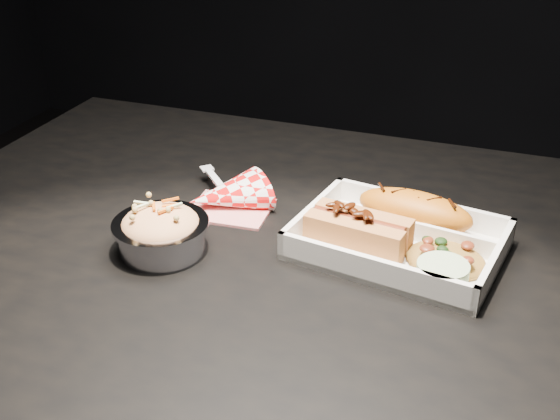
% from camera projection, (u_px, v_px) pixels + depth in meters
% --- Properties ---
extents(dining_table, '(1.20, 0.80, 0.75)m').
position_uv_depth(dining_table, '(318.00, 304.00, 0.95)').
color(dining_table, black).
rests_on(dining_table, ground).
extents(food_tray, '(0.28, 0.22, 0.04)m').
position_uv_depth(food_tray, '(398.00, 244.00, 0.89)').
color(food_tray, white).
rests_on(food_tray, dining_table).
extents(fried_pastry, '(0.16, 0.09, 0.05)m').
position_uv_depth(fried_pastry, '(415.00, 210.00, 0.92)').
color(fried_pastry, '#C36613').
rests_on(fried_pastry, food_tray).
extents(hotdog, '(0.13, 0.08, 0.06)m').
position_uv_depth(hotdog, '(358.00, 229.00, 0.88)').
color(hotdog, '#C07941').
rests_on(hotdog, food_tray).
extents(fried_rice_mound, '(0.11, 0.10, 0.03)m').
position_uv_depth(fried_rice_mound, '(447.00, 252.00, 0.85)').
color(fried_rice_mound, '#AB7831').
rests_on(fried_rice_mound, food_tray).
extents(cupcake_liner, '(0.06, 0.06, 0.03)m').
position_uv_depth(cupcake_liner, '(442.00, 275.00, 0.80)').
color(cupcake_liner, '#B1CB99').
rests_on(cupcake_liner, food_tray).
extents(foil_coleslaw_cup, '(0.12, 0.12, 0.07)m').
position_uv_depth(foil_coleslaw_cup, '(161.00, 230.00, 0.88)').
color(foil_coleslaw_cup, silver).
rests_on(foil_coleslaw_cup, dining_table).
extents(napkin_fork, '(0.15, 0.15, 0.10)m').
position_uv_depth(napkin_fork, '(227.00, 196.00, 0.99)').
color(napkin_fork, red).
rests_on(napkin_fork, dining_table).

